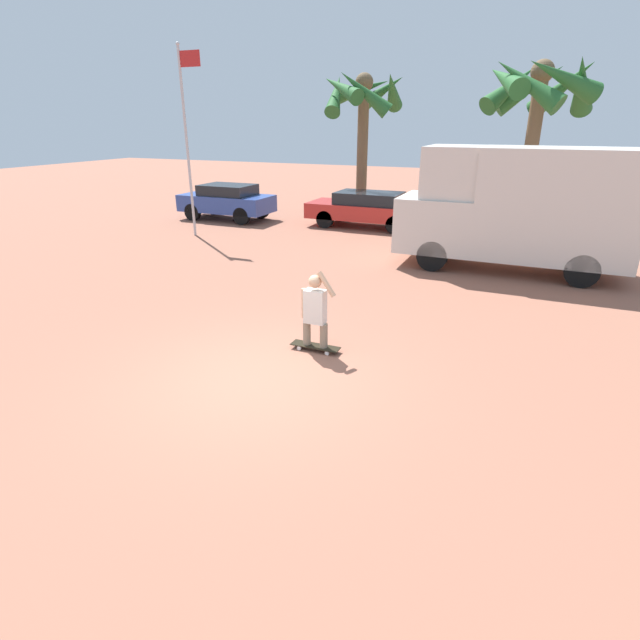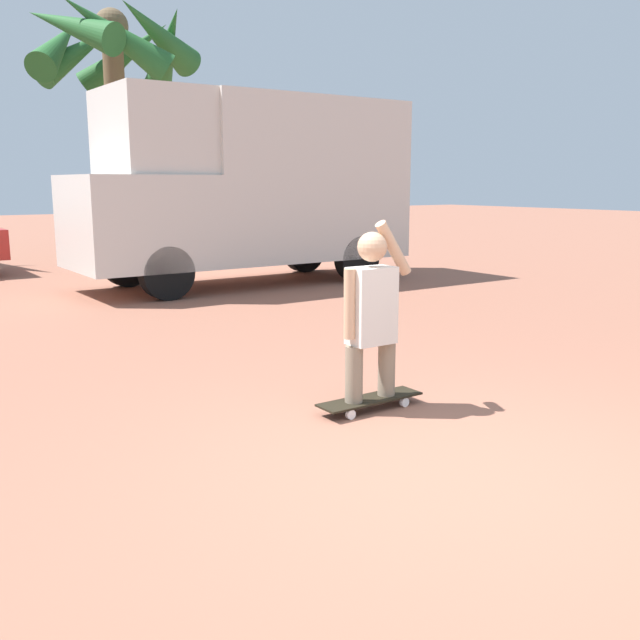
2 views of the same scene
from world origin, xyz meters
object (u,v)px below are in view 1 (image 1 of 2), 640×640
at_px(person_skateboarder, 315,308).
at_px(camper_van, 519,206).
at_px(parked_car_red, 367,208).
at_px(palm_tree_near_van, 539,92).
at_px(flagpole, 187,133).
at_px(palm_tree_center_background, 363,100).
at_px(skateboard, 315,346).
at_px(parked_car_blue, 227,201).

xyz_separation_m(person_skateboarder, camper_van, (2.84, 6.93, 0.93)).
relative_size(camper_van, parked_car_red, 1.33).
xyz_separation_m(person_skateboarder, palm_tree_near_van, (2.72, 13.37, 4.01)).
bearing_deg(flagpole, camper_van, -1.69).
bearing_deg(palm_tree_center_background, skateboard, -74.01).
distance_m(camper_van, parked_car_blue, 12.03).
height_order(parked_car_blue, flagpole, flagpole).
bearing_deg(camper_van, parked_car_red, 143.17).
xyz_separation_m(parked_car_red, palm_tree_center_background, (-1.12, 2.45, 3.94)).
relative_size(palm_tree_near_van, palm_tree_center_background, 1.04).
bearing_deg(palm_tree_center_background, person_skateboarder, -74.02).
relative_size(skateboard, camper_van, 0.15).
bearing_deg(parked_car_red, palm_tree_near_van, 22.22).
bearing_deg(person_skateboarder, flagpole, 137.66).
height_order(parked_car_red, palm_tree_near_van, palm_tree_near_van).
bearing_deg(person_skateboarder, palm_tree_center_background, 105.98).
bearing_deg(palm_tree_near_van, parked_car_red, -157.78).
xyz_separation_m(parked_car_red, flagpole, (-5.18, -3.89, 2.74)).
bearing_deg(parked_car_red, flagpole, -143.13).
bearing_deg(camper_van, palm_tree_center_background, 135.32).
relative_size(skateboard, palm_tree_center_background, 0.15).
bearing_deg(parked_car_blue, parked_car_red, 7.40).
bearing_deg(camper_van, flagpole, 178.31).
bearing_deg(palm_tree_center_background, camper_van, -44.68).
xyz_separation_m(skateboard, palm_tree_center_background, (-3.89, 13.59, 4.59)).
height_order(person_skateboarder, camper_van, camper_van).
bearing_deg(palm_tree_center_background, palm_tree_near_van, -1.84).
xyz_separation_m(parked_car_blue, palm_tree_near_van, (11.36, 3.01, 4.06)).
distance_m(parked_car_red, palm_tree_near_van, 7.21).
bearing_deg(skateboard, palm_tree_center_background, 105.99).
relative_size(camper_van, palm_tree_near_van, 0.98).
bearing_deg(palm_tree_near_van, camper_van, -88.91).
bearing_deg(camper_van, person_skateboarder, -112.30).
xyz_separation_m(skateboard, parked_car_blue, (-8.64, 10.37, 0.70)).
distance_m(person_skateboarder, parked_car_blue, 13.50).
height_order(skateboard, flagpole, flagpole).
height_order(camper_van, parked_car_blue, camper_van).
relative_size(person_skateboarder, parked_car_red, 0.31).
bearing_deg(flagpole, parked_car_red, 36.87).
height_order(camper_van, palm_tree_near_van, palm_tree_near_van).
distance_m(parked_car_red, flagpole, 7.03).
relative_size(parked_car_blue, palm_tree_near_van, 0.63).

